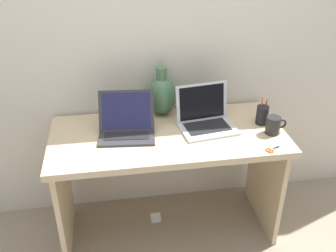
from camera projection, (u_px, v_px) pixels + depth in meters
name	position (u px, v px, depth m)	size (l,w,h in m)	color
ground_plane	(168.00, 227.00, 2.70)	(6.00, 6.00, 0.00)	gray
back_wall	(159.00, 43.00, 2.41)	(4.40, 0.04, 2.40)	beige
desk	(168.00, 157.00, 2.41)	(1.40, 0.64, 0.76)	#D1B78C
laptop_left	(127.00, 123.00, 2.30)	(0.35, 0.29, 0.24)	#333338
laptop_right	(205.00, 116.00, 2.37)	(0.36, 0.30, 0.25)	silver
green_vase	(162.00, 95.00, 2.48)	(0.18, 0.18, 0.32)	#47704C
coffee_mug	(273.00, 125.00, 2.30)	(0.13, 0.08, 0.11)	black
pen_cup	(262.00, 115.00, 2.40)	(0.07, 0.07, 0.17)	black
scissors	(273.00, 149.00, 2.17)	(0.14, 0.10, 0.01)	#B7B7BC
power_brick	(156.00, 218.00, 2.75)	(0.07, 0.07, 0.03)	white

